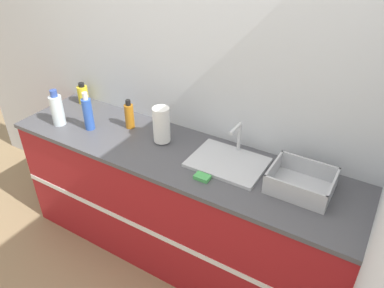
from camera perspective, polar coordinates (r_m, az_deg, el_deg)
ground_plane at (r=2.85m, az=-5.42°, el=-19.58°), size 12.00×12.00×0.00m
wall_back at (r=2.46m, az=1.56°, el=9.95°), size 4.78×0.06×2.60m
counter_cabinet at (r=2.68m, az=-2.21°, el=-9.33°), size 2.40×0.61×0.92m
sink at (r=2.29m, az=5.53°, el=-2.58°), size 0.45×0.34×0.22m
paper_towel_roll at (r=2.44m, az=-4.68°, el=2.90°), size 0.11×0.11×0.25m
dish_rack at (r=2.15m, az=16.24°, el=-5.76°), size 0.34×0.28×0.12m
bottle_blue at (r=2.68m, az=-15.58°, el=4.55°), size 0.07×0.07×0.28m
bottle_yellow at (r=3.09m, az=-16.29°, el=7.31°), size 0.08×0.08×0.17m
bottle_clear at (r=2.81m, az=-19.87°, el=4.98°), size 0.09×0.09×0.26m
bottle_amber at (r=2.65m, az=-9.53°, el=4.32°), size 0.06×0.06×0.21m
sponge at (r=2.16m, az=1.58°, el=-5.07°), size 0.09×0.06×0.02m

